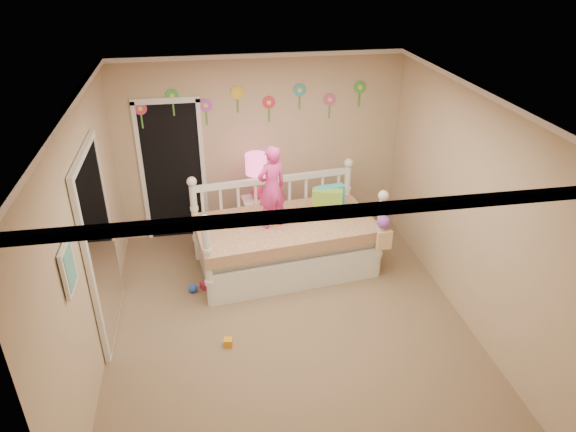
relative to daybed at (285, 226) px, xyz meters
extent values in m
cube|color=#7F684C|center=(-0.15, -1.12, -0.62)|extent=(4.00, 4.50, 0.01)
cube|color=white|center=(-0.15, -1.12, 1.98)|extent=(4.00, 4.50, 0.01)
cube|color=tan|center=(-0.15, 1.13, 0.68)|extent=(4.00, 0.01, 2.60)
cube|color=tan|center=(-2.15, -1.12, 0.68)|extent=(0.01, 4.50, 2.60)
cube|color=tan|center=(1.85, -1.12, 0.68)|extent=(0.01, 4.50, 2.60)
cube|color=#24B6A1|center=(0.63, 0.16, 0.26)|extent=(0.39, 0.18, 0.37)
cube|color=#84B938|center=(0.57, 0.06, 0.25)|extent=(0.41, 0.25, 0.37)
imported|color=#F6379E|center=(-0.18, -0.08, 0.60)|extent=(0.46, 0.39, 1.06)
cube|color=white|center=(-0.27, 0.72, -0.27)|extent=(0.45, 0.36, 0.70)
sphere|color=#F32057|center=(-0.27, 0.72, 0.17)|extent=(0.18, 0.18, 0.18)
cylinder|color=#F32057|center=(-0.27, 0.72, 0.35)|extent=(0.03, 0.03, 0.38)
cylinder|color=#F24890|center=(-0.27, 0.72, 0.59)|extent=(0.30, 0.30, 0.28)
cube|color=black|center=(-1.40, 1.11, 0.41)|extent=(0.90, 0.04, 2.07)
cube|color=white|center=(-2.11, -0.82, 0.43)|extent=(0.07, 1.30, 2.10)
cube|color=white|center=(-2.12, -2.02, 0.93)|extent=(0.05, 0.34, 0.42)
camera|label=1|loc=(-0.98, -5.81, 3.28)|focal=32.58mm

